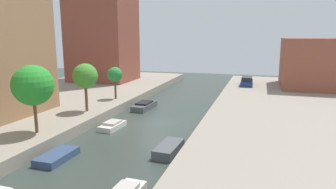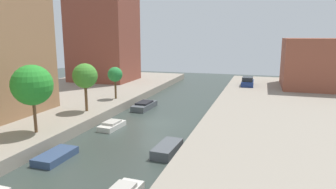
{
  "view_description": "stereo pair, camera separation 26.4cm",
  "coord_description": "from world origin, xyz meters",
  "px_view_note": "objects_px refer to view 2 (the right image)",
  "views": [
    {
      "loc": [
        9.87,
        -27.45,
        8.64
      ],
      "look_at": [
        -0.42,
        6.28,
        1.75
      ],
      "focal_mm": 32.31,
      "sensor_mm": 36.0,
      "label": 1
    },
    {
      "loc": [
        10.13,
        -27.37,
        8.64
      ],
      "look_at": [
        -0.42,
        6.28,
        1.75
      ],
      "focal_mm": 32.31,
      "sensor_mm": 36.0,
      "label": 2
    }
  ],
  "objects_px": {
    "street_tree_2": "(85,76)",
    "street_tree_3": "(115,75)",
    "moored_boat_right_2": "(167,149)",
    "street_tree_1": "(32,85)",
    "moored_boat_left_2": "(112,125)",
    "moored_boat_left_1": "(56,156)",
    "moored_boat_left_3": "(144,106)",
    "apartment_tower_far": "(103,13)",
    "low_block_right": "(318,63)",
    "parked_car": "(248,82)"
  },
  "relations": [
    {
      "from": "street_tree_2",
      "to": "moored_boat_left_1",
      "type": "bearing_deg",
      "value": -70.12
    },
    {
      "from": "apartment_tower_far",
      "to": "parked_car",
      "type": "relative_size",
      "value": 5.01
    },
    {
      "from": "street_tree_2",
      "to": "street_tree_3",
      "type": "distance_m",
      "value": 6.55
    },
    {
      "from": "apartment_tower_far",
      "to": "moored_boat_left_2",
      "type": "relative_size",
      "value": 7.35
    },
    {
      "from": "street_tree_3",
      "to": "moored_boat_left_1",
      "type": "distance_m",
      "value": 16.87
    },
    {
      "from": "low_block_right",
      "to": "moored_boat_left_2",
      "type": "xyz_separation_m",
      "value": [
        -21.16,
        -24.64,
        -4.33
      ]
    },
    {
      "from": "street_tree_2",
      "to": "moored_boat_left_1",
      "type": "relative_size",
      "value": 1.51
    },
    {
      "from": "apartment_tower_far",
      "to": "street_tree_2",
      "type": "relative_size",
      "value": 4.66
    },
    {
      "from": "apartment_tower_far",
      "to": "low_block_right",
      "type": "relative_size",
      "value": 2.15
    },
    {
      "from": "street_tree_1",
      "to": "moored_boat_right_2",
      "type": "height_order",
      "value": "street_tree_1"
    },
    {
      "from": "low_block_right",
      "to": "moored_boat_left_1",
      "type": "xyz_separation_m",
      "value": [
        -21.49,
        -32.44,
        -4.37
      ]
    },
    {
      "from": "low_block_right",
      "to": "parked_car",
      "type": "height_order",
      "value": "low_block_right"
    },
    {
      "from": "street_tree_3",
      "to": "moored_boat_left_3",
      "type": "distance_m",
      "value": 5.23
    },
    {
      "from": "low_block_right",
      "to": "moored_boat_left_1",
      "type": "bearing_deg",
      "value": -123.52
    },
    {
      "from": "moored_boat_right_2",
      "to": "street_tree_2",
      "type": "bearing_deg",
      "value": 150.33
    },
    {
      "from": "street_tree_2",
      "to": "moored_boat_left_2",
      "type": "xyz_separation_m",
      "value": [
        3.79,
        -1.77,
        -4.31
      ]
    },
    {
      "from": "apartment_tower_far",
      "to": "street_tree_2",
      "type": "distance_m",
      "value": 23.49
    },
    {
      "from": "street_tree_2",
      "to": "street_tree_3",
      "type": "relative_size",
      "value": 1.26
    },
    {
      "from": "street_tree_2",
      "to": "moored_boat_left_2",
      "type": "height_order",
      "value": "street_tree_2"
    },
    {
      "from": "street_tree_3",
      "to": "moored_boat_left_2",
      "type": "relative_size",
      "value": 1.26
    },
    {
      "from": "parked_car",
      "to": "moored_boat_left_2",
      "type": "distance_m",
      "value": 26.0
    },
    {
      "from": "street_tree_1",
      "to": "street_tree_2",
      "type": "xyz_separation_m",
      "value": [
        -0.0,
        7.38,
        -0.22
      ]
    },
    {
      "from": "moored_boat_left_3",
      "to": "moored_boat_right_2",
      "type": "distance_m",
      "value": 14.25
    },
    {
      "from": "moored_boat_left_2",
      "to": "parked_car",
      "type": "bearing_deg",
      "value": 64.43
    },
    {
      "from": "street_tree_2",
      "to": "parked_car",
      "type": "xyz_separation_m",
      "value": [
        15.0,
        21.65,
        -3.04
      ]
    },
    {
      "from": "street_tree_3",
      "to": "moored_boat_right_2",
      "type": "xyz_separation_m",
      "value": [
        10.65,
        -12.59,
        -3.61
      ]
    },
    {
      "from": "apartment_tower_far",
      "to": "street_tree_3",
      "type": "bearing_deg",
      "value": -56.55
    },
    {
      "from": "apartment_tower_far",
      "to": "moored_boat_left_2",
      "type": "height_order",
      "value": "apartment_tower_far"
    },
    {
      "from": "low_block_right",
      "to": "moored_boat_right_2",
      "type": "bearing_deg",
      "value": -116.29
    },
    {
      "from": "moored_boat_right_2",
      "to": "street_tree_3",
      "type": "bearing_deg",
      "value": 130.23
    },
    {
      "from": "low_block_right",
      "to": "moored_boat_left_3",
      "type": "distance_m",
      "value": 27.1
    },
    {
      "from": "moored_boat_left_3",
      "to": "moored_boat_left_1",
      "type": "bearing_deg",
      "value": -91.27
    },
    {
      "from": "moored_boat_left_1",
      "to": "moored_boat_left_3",
      "type": "distance_m",
      "value": 16.01
    },
    {
      "from": "moored_boat_left_1",
      "to": "moored_boat_right_2",
      "type": "bearing_deg",
      "value": 25.95
    },
    {
      "from": "street_tree_2",
      "to": "moored_boat_right_2",
      "type": "bearing_deg",
      "value": -29.67
    },
    {
      "from": "moored_boat_left_2",
      "to": "moored_boat_left_3",
      "type": "bearing_deg",
      "value": 89.82
    },
    {
      "from": "street_tree_1",
      "to": "moored_boat_left_1",
      "type": "relative_size",
      "value": 1.68
    },
    {
      "from": "moored_boat_left_2",
      "to": "moored_boat_right_2",
      "type": "relative_size",
      "value": 0.89
    },
    {
      "from": "street_tree_3",
      "to": "moored_boat_left_3",
      "type": "bearing_deg",
      "value": -1.31
    },
    {
      "from": "street_tree_2",
      "to": "parked_car",
      "type": "height_order",
      "value": "street_tree_2"
    },
    {
      "from": "moored_boat_left_2",
      "to": "moored_boat_right_2",
      "type": "height_order",
      "value": "moored_boat_left_2"
    },
    {
      "from": "street_tree_3",
      "to": "moored_boat_left_1",
      "type": "relative_size",
      "value": 1.2
    },
    {
      "from": "low_block_right",
      "to": "street_tree_1",
      "type": "bearing_deg",
      "value": -129.52
    },
    {
      "from": "apartment_tower_far",
      "to": "moored_boat_right_2",
      "type": "bearing_deg",
      "value": -53.15
    },
    {
      "from": "moored_boat_left_2",
      "to": "moored_boat_left_3",
      "type": "relative_size",
      "value": 0.71
    },
    {
      "from": "apartment_tower_far",
      "to": "moored_boat_left_1",
      "type": "height_order",
      "value": "apartment_tower_far"
    },
    {
      "from": "apartment_tower_far",
      "to": "parked_car",
      "type": "distance_m",
      "value": 26.42
    },
    {
      "from": "moored_boat_left_2",
      "to": "moored_boat_left_1",
      "type": "bearing_deg",
      "value": -92.43
    },
    {
      "from": "low_block_right",
      "to": "parked_car",
      "type": "xyz_separation_m",
      "value": [
        -9.95,
        -1.22,
        -3.06
      ]
    },
    {
      "from": "street_tree_1",
      "to": "moored_boat_left_2",
      "type": "distance_m",
      "value": 8.14
    }
  ]
}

